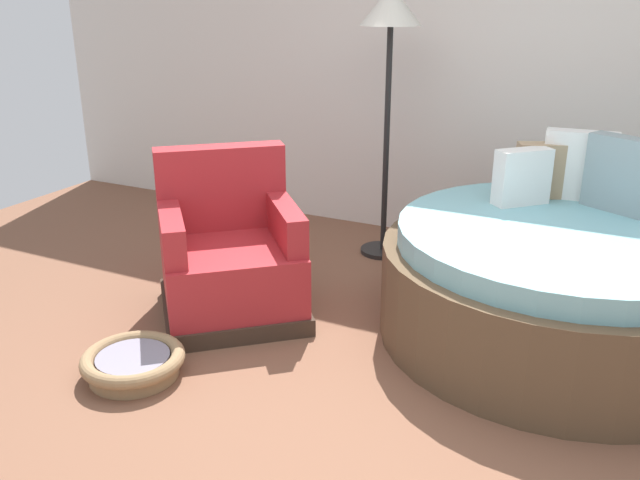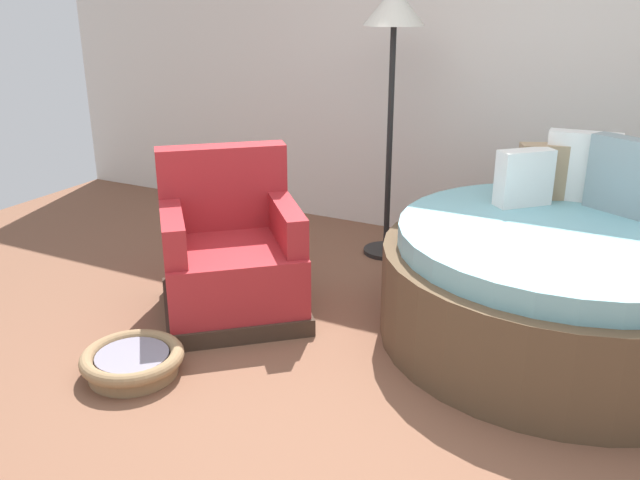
{
  "view_description": "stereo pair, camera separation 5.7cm",
  "coord_description": "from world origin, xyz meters",
  "views": [
    {
      "loc": [
        0.99,
        -2.44,
        1.81
      ],
      "look_at": [
        -0.52,
        0.59,
        0.55
      ],
      "focal_mm": 38.14,
      "sensor_mm": 36.0,
      "label": 1
    },
    {
      "loc": [
        1.05,
        -2.41,
        1.81
      ],
      "look_at": [
        -0.52,
        0.59,
        0.55
      ],
      "focal_mm": 38.14,
      "sensor_mm": 36.0,
      "label": 2
    }
  ],
  "objects": [
    {
      "name": "ground_plane",
      "position": [
        0.0,
        0.0,
        -0.01
      ],
      "size": [
        8.0,
        8.0,
        0.02
      ],
      "primitive_type": "cube",
      "color": "brown"
    },
    {
      "name": "back_wall",
      "position": [
        0.0,
        2.48,
        1.38
      ],
      "size": [
        8.0,
        0.12,
        2.77
      ],
      "primitive_type": "cube",
      "color": "silver",
      "rests_on": "ground_plane"
    },
    {
      "name": "round_daybed",
      "position": [
        0.66,
        1.15,
        0.33
      ],
      "size": [
        1.93,
        1.93,
        1.05
      ],
      "color": "brown",
      "rests_on": "ground_plane"
    },
    {
      "name": "red_armchair",
      "position": [
        -1.11,
        0.6,
        0.33
      ],
      "size": [
        1.13,
        1.13,
        0.94
      ],
      "color": "#38281E",
      "rests_on": "ground_plane"
    },
    {
      "name": "pet_basket",
      "position": [
        -1.14,
        -0.23,
        0.07
      ],
      "size": [
        0.51,
        0.51,
        0.13
      ],
      "color": "#8E704C",
      "rests_on": "ground_plane"
    },
    {
      "name": "floor_lamp",
      "position": [
        -0.65,
        1.88,
        1.53
      ],
      "size": [
        0.4,
        0.4,
        1.82
      ],
      "color": "black",
      "rests_on": "ground_plane"
    }
  ]
}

